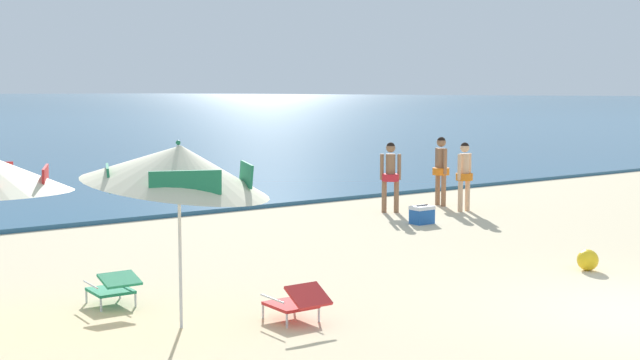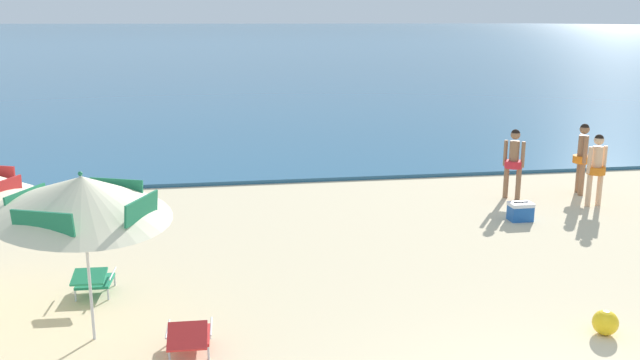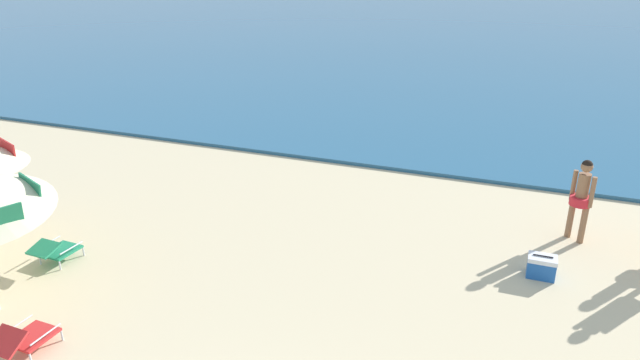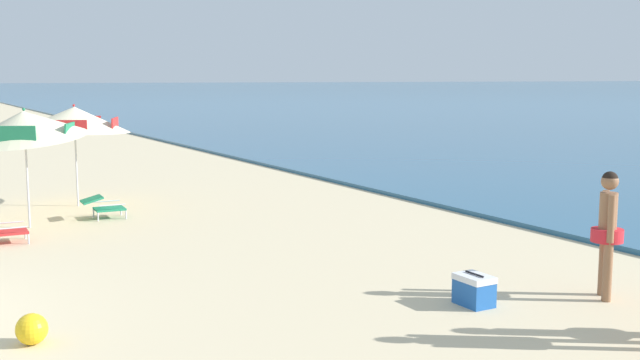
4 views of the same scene
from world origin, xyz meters
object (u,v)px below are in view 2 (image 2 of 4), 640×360
at_px(person_standing_beside, 597,165).
at_px(cooler_box, 520,211).
at_px(lounge_chair_under_umbrella, 93,280).
at_px(person_standing_near_shore, 514,159).
at_px(beach_ball, 605,323).
at_px(beach_umbrella_striped_main, 82,196).
at_px(lounge_chair_beside_umbrella, 189,336).
at_px(person_wading_in, 582,154).

relative_size(person_standing_beside, cooler_box, 3.41).
relative_size(lounge_chair_under_umbrella, person_standing_near_shore, 0.52).
height_order(person_standing_beside, beach_ball, person_standing_beside).
relative_size(beach_umbrella_striped_main, lounge_chair_beside_umbrella, 3.65).
xyz_separation_m(lounge_chair_under_umbrella, beach_ball, (7.19, -2.49, -0.10)).
height_order(person_standing_beside, person_wading_in, person_wading_in).
relative_size(person_standing_near_shore, person_standing_beside, 1.01).
distance_m(lounge_chair_beside_umbrella, beach_ball, 5.66).
xyz_separation_m(lounge_chair_under_umbrella, person_wading_in, (10.92, 4.62, 0.75)).
height_order(beach_umbrella_striped_main, person_standing_near_shore, beach_umbrella_striped_main).
relative_size(person_standing_near_shore, person_wading_in, 0.96).
height_order(lounge_chair_beside_umbrella, cooler_box, lounge_chair_beside_umbrella).
distance_m(beach_umbrella_striped_main, lounge_chair_beside_umbrella, 2.28).
xyz_separation_m(lounge_chair_under_umbrella, lounge_chair_beside_umbrella, (1.54, -2.16, -0.01)).
xyz_separation_m(lounge_chair_beside_umbrella, person_standing_beside, (9.12, 5.72, 0.71)).
xyz_separation_m(beach_umbrella_striped_main, person_standing_near_shore, (8.81, 5.96, -1.04)).
bearing_deg(lounge_chair_beside_umbrella, beach_umbrella_striped_main, 152.85).
distance_m(person_standing_beside, person_wading_in, 1.10).
bearing_deg(beach_ball, person_wading_in, 62.29).
height_order(lounge_chair_beside_umbrella, person_standing_near_shore, person_standing_near_shore).
relative_size(lounge_chair_beside_umbrella, person_standing_beside, 0.54).
distance_m(lounge_chair_under_umbrella, beach_ball, 7.60).
relative_size(lounge_chair_beside_umbrella, cooler_box, 1.83).
height_order(person_wading_in, beach_ball, person_wading_in).
distance_m(beach_umbrella_striped_main, beach_ball, 7.25).
height_order(person_standing_near_shore, person_standing_beside, person_standing_near_shore).
distance_m(beach_umbrella_striped_main, person_wading_in, 12.35).
bearing_deg(cooler_box, beach_ball, -103.57).
distance_m(person_standing_beside, cooler_box, 2.48).
bearing_deg(lounge_chair_beside_umbrella, cooler_box, 35.32).
distance_m(person_standing_near_shore, person_standing_beside, 1.84).
height_order(beach_umbrella_striped_main, cooler_box, beach_umbrella_striped_main).
bearing_deg(lounge_chair_beside_umbrella, beach_ball, -3.30).
bearing_deg(person_wading_in, lounge_chair_beside_umbrella, -144.13).
xyz_separation_m(lounge_chair_beside_umbrella, cooler_box, (6.91, 4.89, -0.07)).
distance_m(lounge_chair_under_umbrella, person_standing_beside, 11.25).
height_order(lounge_chair_beside_umbrella, person_standing_beside, person_standing_beside).
bearing_deg(lounge_chair_under_umbrella, cooler_box, 17.94).
height_order(lounge_chair_under_umbrella, person_standing_beside, person_standing_beside).
relative_size(lounge_chair_beside_umbrella, person_wading_in, 0.51).
xyz_separation_m(lounge_chair_under_umbrella, person_standing_near_shore, (9.05, 4.47, 0.71)).
relative_size(lounge_chair_under_umbrella, beach_ball, 2.51).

